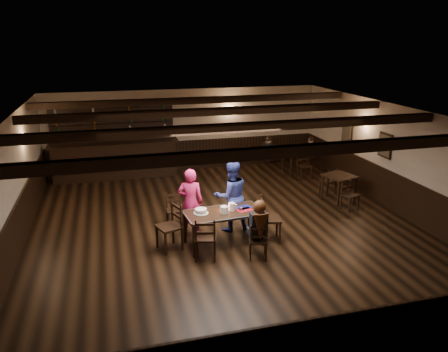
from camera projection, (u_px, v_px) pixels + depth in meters
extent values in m
plane|color=black|center=(225.00, 228.00, 10.31)|extent=(10.00, 10.00, 0.00)
cube|color=beige|center=(186.00, 130.00, 14.50)|extent=(9.00, 0.02, 2.70)
cube|color=beige|center=(334.00, 292.00, 5.30)|extent=(9.00, 0.02, 2.70)
cube|color=beige|center=(10.00, 191.00, 8.78)|extent=(0.02, 10.00, 2.70)
cube|color=beige|center=(397.00, 159.00, 11.01)|extent=(0.02, 10.00, 2.70)
cube|color=silver|center=(226.00, 114.00, 9.49)|extent=(9.00, 10.00, 0.02)
cube|color=black|center=(187.00, 155.00, 14.73)|extent=(9.00, 0.04, 1.00)
cube|color=black|center=(328.00, 348.00, 5.59)|extent=(9.00, 0.04, 1.00)
cube|color=black|center=(18.00, 229.00, 9.05)|extent=(0.04, 10.00, 1.00)
cube|color=black|center=(392.00, 191.00, 11.27)|extent=(0.04, 10.00, 1.00)
cube|color=black|center=(127.00, 118.00, 13.84)|extent=(0.90, 0.03, 1.00)
cube|color=black|center=(127.00, 118.00, 13.83)|extent=(0.80, 0.02, 0.90)
cube|color=black|center=(385.00, 145.00, 11.39)|extent=(0.03, 0.55, 0.65)
cube|color=#72664C|center=(385.00, 145.00, 11.39)|extent=(0.02, 0.45, 0.55)
cube|color=black|center=(347.00, 133.00, 13.15)|extent=(0.03, 0.55, 0.65)
cube|color=#72664C|center=(347.00, 133.00, 13.15)|extent=(0.02, 0.45, 0.55)
cube|color=black|center=(277.00, 152.00, 6.76)|extent=(8.90, 0.18, 0.18)
cube|color=black|center=(239.00, 127.00, 8.60)|extent=(8.90, 0.18, 0.18)
cube|color=black|center=(215.00, 112.00, 10.44)|extent=(8.90, 0.18, 0.18)
cube|color=black|center=(197.00, 100.00, 12.28)|extent=(8.90, 0.18, 0.18)
cube|color=black|center=(194.00, 241.00, 8.84)|extent=(0.07, 0.07, 0.71)
cube|color=black|center=(185.00, 228.00, 9.47)|extent=(0.07, 0.07, 0.71)
cube|color=black|center=(263.00, 230.00, 9.34)|extent=(0.07, 0.07, 0.71)
cube|color=black|center=(250.00, 218.00, 9.97)|extent=(0.07, 0.07, 0.71)
cube|color=black|center=(224.00, 213.00, 9.29)|extent=(1.72, 0.97, 0.04)
cube|color=#A5A8AD|center=(217.00, 206.00, 9.65)|extent=(1.65, 0.18, 0.05)
cube|color=#A5A8AD|center=(230.00, 220.00, 8.93)|extent=(1.65, 0.18, 0.05)
cube|color=#A5A8AD|center=(258.00, 208.00, 9.56)|extent=(0.10, 0.83, 0.05)
cube|color=#A5A8AD|center=(187.00, 218.00, 9.02)|extent=(0.10, 0.83, 0.05)
cube|color=black|center=(215.00, 245.00, 9.00)|extent=(0.04, 0.04, 0.44)
cube|color=black|center=(215.00, 252.00, 8.67)|extent=(0.04, 0.04, 0.44)
cube|color=black|center=(197.00, 245.00, 9.00)|extent=(0.04, 0.04, 0.44)
cube|color=black|center=(196.00, 252.00, 8.67)|extent=(0.04, 0.04, 0.44)
cube|color=black|center=(206.00, 238.00, 8.76)|extent=(0.52, 0.50, 0.04)
cube|color=black|center=(205.00, 231.00, 8.53)|extent=(0.42, 0.14, 0.46)
cube|color=black|center=(205.00, 233.00, 8.54)|extent=(0.36, 0.12, 0.05)
cube|color=black|center=(205.00, 225.00, 8.48)|extent=(0.36, 0.12, 0.05)
cube|color=black|center=(265.00, 246.00, 9.00)|extent=(0.04, 0.04, 0.37)
cube|color=black|center=(266.00, 253.00, 8.72)|extent=(0.04, 0.04, 0.37)
cube|color=black|center=(250.00, 246.00, 9.00)|extent=(0.04, 0.04, 0.37)
cube|color=black|center=(251.00, 253.00, 8.72)|extent=(0.04, 0.04, 0.37)
cube|color=black|center=(258.00, 240.00, 8.80)|extent=(0.44, 0.43, 0.03)
cube|color=black|center=(259.00, 235.00, 8.60)|extent=(0.36, 0.13, 0.39)
cube|color=black|center=(259.00, 237.00, 8.61)|extent=(0.30, 0.11, 0.04)
cube|color=black|center=(259.00, 229.00, 8.56)|extent=(0.30, 0.11, 0.04)
cube|color=black|center=(157.00, 237.00, 9.27)|extent=(0.05, 0.05, 0.49)
cube|color=black|center=(173.00, 233.00, 9.48)|extent=(0.05, 0.05, 0.49)
cube|color=black|center=(166.00, 244.00, 8.95)|extent=(0.05, 0.05, 0.49)
cube|color=black|center=(182.00, 240.00, 9.16)|extent=(0.05, 0.05, 0.49)
cube|color=black|center=(169.00, 227.00, 9.13)|extent=(0.59, 0.60, 0.05)
cube|color=black|center=(177.00, 214.00, 9.16)|extent=(0.20, 0.46, 0.51)
cube|color=black|center=(177.00, 216.00, 9.17)|extent=(0.16, 0.39, 0.06)
cube|color=black|center=(177.00, 207.00, 9.11)|extent=(0.16, 0.39, 0.06)
cube|color=black|center=(280.00, 233.00, 9.45)|extent=(0.05, 0.05, 0.48)
cube|color=black|center=(262.00, 234.00, 9.44)|extent=(0.05, 0.05, 0.48)
cube|color=black|center=(277.00, 226.00, 9.83)|extent=(0.05, 0.05, 0.48)
cube|color=black|center=(260.00, 226.00, 9.82)|extent=(0.05, 0.05, 0.48)
cube|color=black|center=(270.00, 219.00, 9.56)|extent=(0.54, 0.55, 0.04)
cube|color=black|center=(262.00, 208.00, 9.47)|extent=(0.14, 0.47, 0.50)
cube|color=black|center=(262.00, 210.00, 9.49)|extent=(0.11, 0.40, 0.06)
cube|color=black|center=(262.00, 202.00, 9.43)|extent=(0.11, 0.40, 0.06)
cube|color=black|center=(169.00, 222.00, 10.15)|extent=(0.03, 0.03, 0.39)
cube|color=black|center=(167.00, 217.00, 10.44)|extent=(0.03, 0.03, 0.39)
cube|color=black|center=(183.00, 220.00, 10.24)|extent=(0.03, 0.03, 0.39)
cube|color=black|center=(181.00, 215.00, 10.52)|extent=(0.03, 0.03, 0.39)
cube|color=black|center=(175.00, 210.00, 10.27)|extent=(0.39, 0.37, 0.04)
cube|color=black|center=(173.00, 200.00, 10.35)|extent=(0.38, 0.04, 0.41)
cube|color=black|center=(173.00, 202.00, 10.36)|extent=(0.33, 0.03, 0.05)
cube|color=black|center=(173.00, 195.00, 10.31)|extent=(0.33, 0.03, 0.05)
imported|color=red|center=(190.00, 202.00, 9.76)|extent=(0.64, 0.50, 1.56)
imported|color=navy|center=(231.00, 196.00, 9.98)|extent=(0.85, 0.68, 1.67)
cube|color=black|center=(256.00, 232.00, 8.87)|extent=(0.32, 0.32, 0.13)
cube|color=black|center=(259.00, 224.00, 8.69)|extent=(0.34, 0.20, 0.48)
cylinder|color=black|center=(259.00, 214.00, 8.62)|extent=(0.10, 0.34, 0.34)
sphere|color=#D8A384|center=(259.00, 207.00, 8.58)|extent=(0.21, 0.21, 0.21)
sphere|color=#32180B|center=(260.00, 207.00, 8.55)|extent=(0.26, 0.26, 0.26)
cone|color=#32180B|center=(261.00, 228.00, 8.57)|extent=(0.20, 0.20, 0.60)
cylinder|color=white|center=(201.00, 213.00, 9.21)|extent=(0.32, 0.32, 0.01)
cylinder|color=white|center=(201.00, 211.00, 9.20)|extent=(0.25, 0.25, 0.08)
cylinder|color=silver|center=(201.00, 212.00, 9.20)|extent=(0.27, 0.27, 0.04)
cylinder|color=white|center=(224.00, 210.00, 9.20)|extent=(0.16, 0.16, 0.15)
cylinder|color=white|center=(232.00, 207.00, 9.34)|extent=(0.15, 0.15, 0.17)
cylinder|color=#A5A8AD|center=(222.00, 210.00, 9.36)|extent=(0.05, 0.05, 0.03)
sphere|color=orange|center=(222.00, 208.00, 9.35)|extent=(0.03, 0.03, 0.03)
cylinder|color=silver|center=(241.00, 209.00, 9.34)|extent=(0.03, 0.03, 0.08)
cylinder|color=#A5A8AD|center=(241.00, 209.00, 9.31)|extent=(0.03, 0.03, 0.08)
cylinder|color=silver|center=(235.00, 206.00, 9.44)|extent=(0.06, 0.06, 0.10)
cube|color=maroon|center=(244.00, 210.00, 9.39)|extent=(0.38, 0.31, 0.00)
cube|color=#101453|center=(244.00, 207.00, 9.53)|extent=(0.39, 0.33, 0.00)
cube|color=black|center=(116.00, 161.00, 13.84)|extent=(3.80, 0.60, 1.10)
cube|color=black|center=(114.00, 143.00, 13.66)|extent=(4.00, 0.70, 0.05)
cube|color=black|center=(114.00, 142.00, 13.92)|extent=(3.80, 0.10, 2.20)
cube|color=black|center=(114.00, 135.00, 13.75)|extent=(3.70, 0.22, 0.03)
cube|color=black|center=(113.00, 124.00, 13.64)|extent=(3.70, 0.22, 0.03)
cube|color=black|center=(112.00, 113.00, 13.54)|extent=(3.70, 0.22, 0.03)
cube|color=black|center=(340.00, 176.00, 11.74)|extent=(0.91, 0.91, 0.04)
cube|color=black|center=(339.00, 194.00, 11.46)|extent=(0.05, 0.05, 0.71)
cube|color=black|center=(322.00, 188.00, 11.96)|extent=(0.05, 0.05, 0.71)
cube|color=black|center=(355.00, 190.00, 11.76)|extent=(0.05, 0.05, 0.71)
cube|color=black|center=(339.00, 184.00, 12.26)|extent=(0.05, 0.05, 0.71)
cube|color=black|center=(296.00, 151.00, 14.26)|extent=(0.79, 0.79, 0.04)
cube|color=black|center=(291.00, 166.00, 13.99)|extent=(0.05, 0.05, 0.71)
cube|color=black|center=(283.00, 161.00, 14.59)|extent=(0.05, 0.05, 0.71)
cube|color=black|center=(309.00, 164.00, 14.15)|extent=(0.05, 0.05, 0.71)
cube|color=black|center=(301.00, 159.00, 14.75)|extent=(0.05, 0.05, 0.71)
cube|color=black|center=(268.00, 151.00, 14.26)|extent=(0.30, 0.41, 0.53)
sphere|color=#D8A384|center=(269.00, 141.00, 14.15)|extent=(0.20, 0.20, 0.20)
sphere|color=black|center=(269.00, 140.00, 14.14)|extent=(0.21, 0.21, 0.21)
cube|color=black|center=(310.00, 150.00, 14.51)|extent=(0.23, 0.35, 0.49)
sphere|color=#D8A384|center=(311.00, 140.00, 14.41)|extent=(0.19, 0.19, 0.19)
sphere|color=black|center=(311.00, 140.00, 14.40)|extent=(0.20, 0.20, 0.20)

